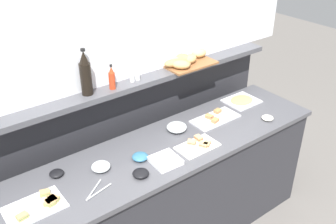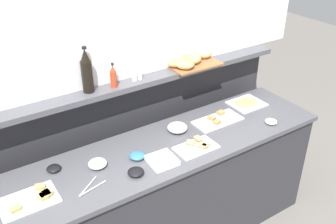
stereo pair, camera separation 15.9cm
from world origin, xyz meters
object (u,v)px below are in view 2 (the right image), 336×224
sandwich_platter_side (217,120)px  hot_sauce_bottle (113,77)px  serving_tongs (90,188)px  pepper_shaker (140,74)px  wine_bottle_dark (87,72)px  salt_shaker (134,75)px  condiment_bowl_cream (271,122)px  glass_bowl_medium (98,164)px  condiment_bowl_dark (54,168)px  condiment_bowl_teal (136,172)px  bread_basket (189,61)px  napkin_stack (162,160)px  sandwich_platter_front (197,146)px  glass_bowl_large (177,128)px  sandwich_platter_rear (32,199)px  cold_cuts_platter (247,103)px

sandwich_platter_side → hot_sauce_bottle: (-0.67, 0.32, 0.40)m
serving_tongs → pepper_shaker: 0.90m
pepper_shaker → serving_tongs: bearing=-140.9°
wine_bottle_dark → salt_shaker: bearing=-2.5°
condiment_bowl_cream → hot_sauce_bottle: size_ratio=0.51×
glass_bowl_medium → condiment_bowl_dark: glass_bowl_medium is taller
condiment_bowl_teal → serving_tongs: bearing=173.3°
bread_basket → hot_sauce_bottle: bearing=-177.9°
napkin_stack → condiment_bowl_cream: bearing=-2.4°
condiment_bowl_cream → napkin_stack: 0.93m
wine_bottle_dark → sandwich_platter_side: bearing=-22.5°
sandwich_platter_front → condiment_bowl_dark: sandwich_platter_front is taller
glass_bowl_medium → pepper_shaker: bearing=34.5°
glass_bowl_large → wine_bottle_dark: wine_bottle_dark is taller
pepper_shaker → sandwich_platter_rear: bearing=-155.0°
condiment_bowl_dark → pepper_shaker: 0.87m
sandwich_platter_front → condiment_bowl_teal: bearing=-177.2°
sandwich_platter_side → sandwich_platter_front: same height
condiment_bowl_teal → napkin_stack: bearing=3.8°
sandwich_platter_rear → condiment_bowl_cream: 1.72m
cold_cuts_platter → condiment_bowl_dark: condiment_bowl_dark is taller
sandwich_platter_side → glass_bowl_large: glass_bowl_large is taller
sandwich_platter_side → wine_bottle_dark: bearing=157.5°
glass_bowl_large → hot_sauce_bottle: (-0.34, 0.27, 0.38)m
cold_cuts_platter → salt_shaker: size_ratio=3.05×
sandwich_platter_front → sandwich_platter_side: bearing=30.0°
sandwich_platter_side → pepper_shaker: 0.68m
napkin_stack → hot_sauce_bottle: size_ratio=0.97×
pepper_shaker → bread_basket: bearing=1.1°
condiment_bowl_dark → condiment_bowl_teal: condiment_bowl_teal is taller
condiment_bowl_teal → pepper_shaker: bearing=57.3°
hot_sauce_bottle → glass_bowl_large: bearing=-38.3°
serving_tongs → salt_shaker: (0.60, 0.52, 0.37)m
serving_tongs → bread_basket: (1.07, 0.53, 0.37)m
sandwich_platter_front → serving_tongs: (-0.77, 0.01, -0.01)m
condiment_bowl_teal → bread_basket: (0.79, 0.56, 0.35)m
condiment_bowl_teal → wine_bottle_dark: size_ratio=0.32×
glass_bowl_medium → napkin_stack: bearing=-27.1°
salt_shaker → bread_basket: size_ratio=0.20×
glass_bowl_large → condiment_bowl_cream: (0.64, -0.29, -0.01)m
condiment_bowl_cream → serving_tongs: 1.41m
condiment_bowl_teal → sandwich_platter_rear: bearing=169.2°
serving_tongs → bread_basket: bread_basket is taller
condiment_bowl_cream → pepper_shaker: bearing=143.1°
condiment_bowl_dark → wine_bottle_dark: bearing=34.5°
sandwich_platter_front → salt_shaker: (-0.17, 0.53, 0.36)m
glass_bowl_medium → condiment_bowl_cream: 1.31m
bread_basket → pepper_shaker: bearing=-178.9°
condiment_bowl_cream → bread_basket: bread_basket is taller
sandwich_platter_rear → bread_basket: 1.50m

